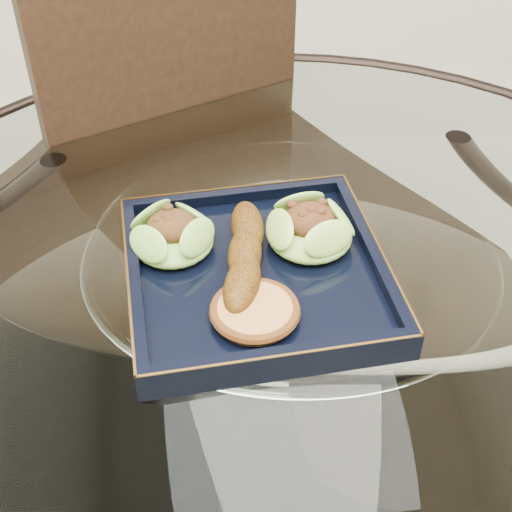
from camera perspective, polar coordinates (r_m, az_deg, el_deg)
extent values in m
cylinder|color=white|center=(0.77, 2.65, -2.58)|extent=(1.10, 1.10, 0.01)
torus|color=black|center=(0.77, 2.65, -2.58)|extent=(1.13, 1.13, 0.02)
cylinder|color=black|center=(1.29, 12.78, -5.39)|extent=(0.04, 0.04, 0.75)
cylinder|color=black|center=(1.25, -12.69, -7.36)|extent=(0.04, 0.04, 0.75)
cube|color=black|center=(1.14, -1.13, -5.14)|extent=(0.56, 0.56, 0.04)
cube|color=black|center=(1.10, -6.34, 10.94)|extent=(0.38, 0.20, 0.46)
cylinder|color=black|center=(1.31, 10.24, -14.55)|extent=(0.03, 0.03, 0.45)
cylinder|color=black|center=(1.39, -11.38, -10.23)|extent=(0.03, 0.03, 0.45)
cylinder|color=black|center=(1.48, 1.56, -4.85)|extent=(0.03, 0.03, 0.45)
cube|color=black|center=(0.76, 0.00, -1.71)|extent=(0.29, 0.29, 0.02)
ellipsoid|color=#51932A|center=(0.78, -6.68, 1.52)|extent=(0.12, 0.12, 0.03)
ellipsoid|color=#67A22F|center=(0.78, 4.34, 2.00)|extent=(0.11, 0.11, 0.03)
ellipsoid|color=#673C0A|center=(0.75, -0.89, 0.18)|extent=(0.06, 0.17, 0.03)
cylinder|color=#C27E40|center=(0.70, -0.09, -4.51)|extent=(0.10, 0.10, 0.01)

